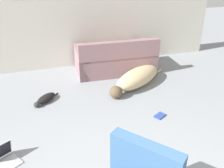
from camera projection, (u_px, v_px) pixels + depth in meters
The scene contains 6 objects.
wall_back at pixel (60, 8), 5.24m from camera, with size 7.25×0.06×2.66m.
couch at pixel (115, 60), 5.46m from camera, with size 1.73×0.93×0.78m.
dog at pixel (137, 78), 4.87m from camera, with size 1.53×1.04×0.34m.
cat at pixel (45, 99), 4.37m from camera, with size 0.47×0.45×0.12m.
laptop_open at pixel (3, 157), 3.06m from camera, with size 0.42×0.42×0.24m.
book_blue at pixel (160, 116), 3.98m from camera, with size 0.22×0.19×0.02m.
Camera 1 is at (-0.57, -0.99, 2.26)m, focal length 40.00 mm.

